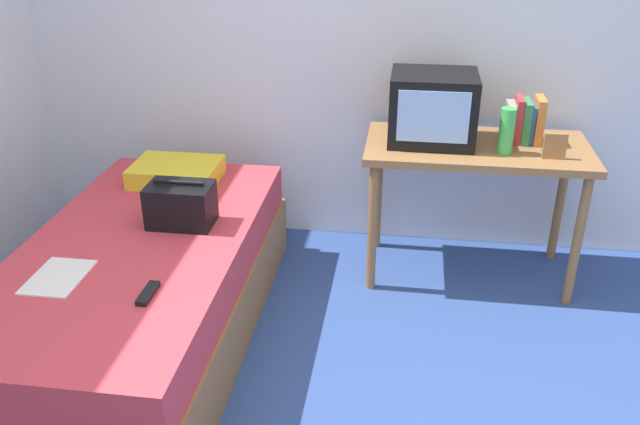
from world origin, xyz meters
TOP-DOWN VIEW (x-y plane):
  - wall_back at (0.00, 2.00)m, footprint 5.20×0.10m
  - bed at (-0.91, 0.71)m, footprint 1.00×2.00m
  - desk at (0.65, 1.57)m, footprint 1.16×0.60m
  - tv at (0.41, 1.59)m, footprint 0.44×0.39m
  - water_bottle at (0.77, 1.46)m, footprint 0.08×0.08m
  - book_row at (0.89, 1.65)m, footprint 0.19×0.17m
  - picture_frame at (1.01, 1.42)m, footprint 0.11×0.02m
  - pillow at (-0.94, 1.40)m, footprint 0.46×0.34m
  - handbag at (-0.74, 0.91)m, footprint 0.30×0.20m
  - magazine at (-1.09, 0.37)m, footprint 0.21×0.29m
  - remote_dark at (-0.68, 0.29)m, footprint 0.04×0.16m

SIDE VIEW (x-z plane):
  - bed at x=-0.91m, z-range 0.00..0.54m
  - magazine at x=-1.09m, z-range 0.54..0.55m
  - remote_dark at x=-0.68m, z-range 0.54..0.56m
  - pillow at x=-0.94m, z-range 0.54..0.64m
  - handbag at x=-0.74m, z-range 0.53..0.76m
  - desk at x=0.65m, z-range 0.29..1.06m
  - picture_frame at x=1.01m, z-range 0.77..0.90m
  - book_row at x=0.89m, z-range 0.76..1.00m
  - water_bottle at x=0.77m, z-range 0.77..1.01m
  - tv at x=0.41m, z-range 0.77..1.13m
  - wall_back at x=0.00m, z-range 0.00..2.60m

